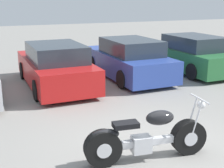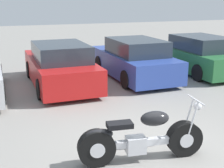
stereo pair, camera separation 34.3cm
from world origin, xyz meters
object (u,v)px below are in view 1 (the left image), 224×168
motorcycle (146,138)px  parked_car_red (55,67)px  parked_car_blue (128,60)px  parked_car_green (190,55)px

motorcycle → parked_car_red: (-0.31, 5.43, 0.24)m
parked_car_red → parked_car_blue: bearing=3.1°
motorcycle → parked_car_green: bearing=47.2°
parked_car_green → motorcycle: bearing=-132.8°
parked_car_blue → parked_car_green: 2.72m
motorcycle → parked_car_red: 5.44m
motorcycle → parked_car_blue: 6.08m
motorcycle → parked_car_red: size_ratio=0.53×
parked_car_red → parked_car_green: bearing=1.3°
motorcycle → parked_car_green: parked_car_green is taller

